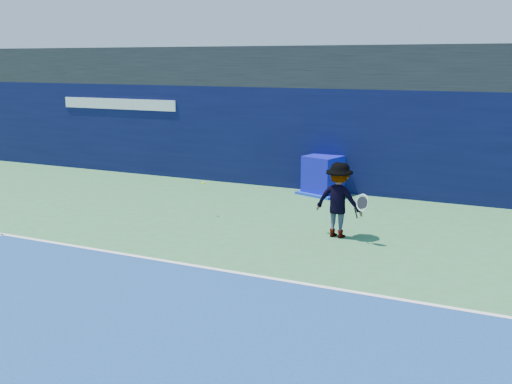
% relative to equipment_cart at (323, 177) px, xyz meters
% --- Properties ---
extents(ground, '(80.00, 80.00, 0.00)m').
position_rel_equipment_cart_xyz_m(ground, '(-0.33, -9.73, -0.51)').
color(ground, '#32703F').
rests_on(ground, ground).
extents(baseline, '(24.00, 0.10, 0.01)m').
position_rel_equipment_cart_xyz_m(baseline, '(-0.33, -6.73, -0.50)').
color(baseline, white).
rests_on(baseline, ground).
extents(stadium_band, '(36.00, 3.00, 1.20)m').
position_rel_equipment_cart_xyz_m(stadium_band, '(-0.33, 1.77, 3.09)').
color(stadium_band, black).
rests_on(stadium_band, back_wall_assembly).
extents(back_wall_assembly, '(36.00, 1.03, 3.00)m').
position_rel_equipment_cart_xyz_m(back_wall_assembly, '(-0.33, 0.77, 0.99)').
color(back_wall_assembly, '#090C33').
rests_on(back_wall_assembly, ground).
extents(equipment_cart, '(1.46, 1.46, 1.11)m').
position_rel_equipment_cart_xyz_m(equipment_cart, '(0.00, 0.00, 0.00)').
color(equipment_cart, '#0C0B9F').
rests_on(equipment_cart, ground).
extents(tennis_player, '(1.31, 0.76, 1.66)m').
position_rel_equipment_cart_xyz_m(tennis_player, '(1.55, -3.83, 0.32)').
color(tennis_player, silver).
rests_on(tennis_player, ground).
extents(tennis_ball, '(0.07, 0.07, 0.07)m').
position_rel_equipment_cart_xyz_m(tennis_ball, '(-1.98, -3.53, 0.33)').
color(tennis_ball, '#CCDF18').
rests_on(tennis_ball, ground).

